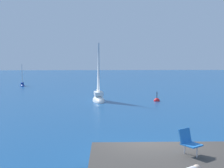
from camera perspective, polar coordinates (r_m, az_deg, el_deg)
name	(u,v)px	position (r m, az deg, el deg)	size (l,w,h in m)	color
ground_plane	(149,162)	(11.20, 7.32, -15.08)	(160.00, 160.00, 0.00)	navy
boulder_seaward	(128,164)	(10.88, 3.18, -15.67)	(1.31, 1.05, 0.72)	#413F3D
boulder_inland	(172,163)	(11.21, 11.81, -15.14)	(1.48, 1.18, 0.81)	#424235
sailboat_near	(99,98)	(25.74, -2.69, -2.74)	(1.41, 3.12, 5.69)	white
sailboat_far	(22,85)	(41.22, -17.40, -0.14)	(1.03, 1.83, 3.31)	#193D99
beach_chair	(189,141)	(9.36, 14.98, -10.87)	(0.73, 0.76, 0.80)	blue
marker_buoy	(157,101)	(26.07, 8.90, -3.36)	(0.56, 0.56, 1.13)	red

